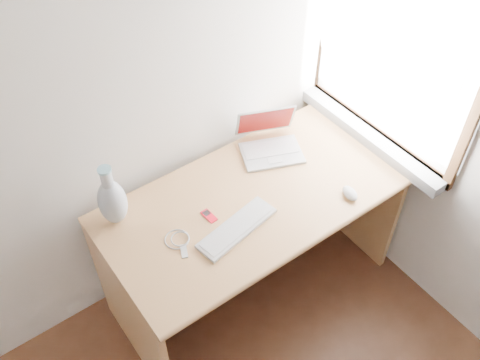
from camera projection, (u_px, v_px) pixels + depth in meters
window at (390, 52)px, 2.41m from camera, size 0.11×0.99×1.10m
desk at (242, 215)px, 2.71m from camera, size 1.44×0.72×0.76m
laptop at (267, 143)px, 2.68m from camera, size 0.36×0.35×0.20m
external_keyboard at (237, 228)px, 2.35m from camera, size 0.41×0.19×0.02m
mouse at (350, 193)px, 2.49m from camera, size 0.08×0.11×0.03m
ipod at (209, 216)px, 2.41m from camera, size 0.04×0.09×0.01m
cable_coil at (177, 239)px, 2.32m from camera, size 0.14×0.14×0.01m
remote at (184, 251)px, 2.28m from camera, size 0.05×0.08×0.01m
vase at (112, 200)px, 2.30m from camera, size 0.13×0.13×0.32m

